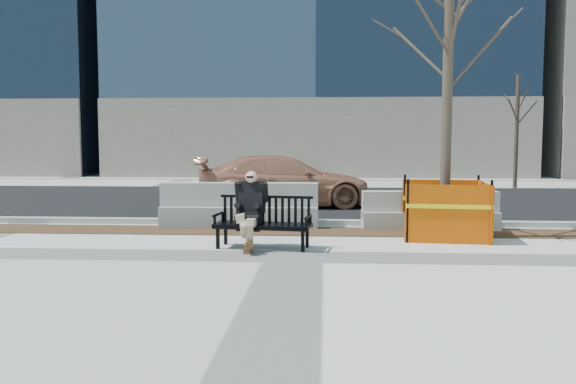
% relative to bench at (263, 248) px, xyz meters
% --- Properties ---
extents(ground, '(120.00, 120.00, 0.00)m').
position_rel_bench_xyz_m(ground, '(0.58, -0.72, 0.00)').
color(ground, beige).
rests_on(ground, ground).
extents(mulch_strip, '(40.00, 1.20, 0.02)m').
position_rel_bench_xyz_m(mulch_strip, '(0.58, 1.88, 0.00)').
color(mulch_strip, '#47301C').
rests_on(mulch_strip, ground).
extents(asphalt_street, '(60.00, 10.40, 0.01)m').
position_rel_bench_xyz_m(asphalt_street, '(0.58, 8.08, 0.00)').
color(asphalt_street, black).
rests_on(asphalt_street, ground).
extents(curb, '(60.00, 0.25, 0.12)m').
position_rel_bench_xyz_m(curb, '(0.58, 2.83, 0.06)').
color(curb, '#9E9B93').
rests_on(curb, ground).
extents(bench, '(1.78, 0.84, 0.91)m').
position_rel_bench_xyz_m(bench, '(0.00, 0.00, 0.00)').
color(bench, black).
rests_on(bench, ground).
extents(seated_man, '(0.71, 1.04, 1.35)m').
position_rel_bench_xyz_m(seated_man, '(-0.23, 0.08, 0.00)').
color(seated_man, black).
rests_on(seated_man, ground).
extents(tree_fence, '(2.56, 2.56, 5.85)m').
position_rel_bench_xyz_m(tree_fence, '(3.38, 1.36, 0.00)').
color(tree_fence, '#F46902').
rests_on(tree_fence, ground).
extents(sedan, '(5.25, 2.82, 1.44)m').
position_rel_bench_xyz_m(sedan, '(-0.08, 6.38, 0.00)').
color(sedan, '#B37052').
rests_on(sedan, ground).
extents(jersey_barrier_left, '(3.41, 0.79, 0.97)m').
position_rel_bench_xyz_m(jersey_barrier_left, '(-0.77, 2.48, 0.00)').
color(jersey_barrier_left, '#99978F').
rests_on(jersey_barrier_left, ground).
extents(jersey_barrier_right, '(2.86, 0.66, 0.81)m').
position_rel_bench_xyz_m(jersey_barrier_right, '(3.29, 2.42, 0.00)').
color(jersey_barrier_right, '#A6A29B').
rests_on(jersey_barrier_right, ground).
extents(far_tree_right, '(2.29, 2.29, 4.77)m').
position_rel_bench_xyz_m(far_tree_right, '(8.55, 13.43, 0.00)').
color(far_tree_right, '#3E3128').
rests_on(far_tree_right, ground).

